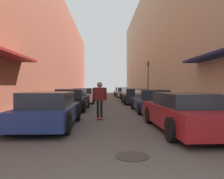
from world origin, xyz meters
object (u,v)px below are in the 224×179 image
Objects in this scene: parked_car_left_0 at (49,110)px; parked_car_right_4 at (123,93)px; parked_car_right_5 at (121,92)px; skateboarder at (100,96)px; parked_car_left_1 at (72,100)px; parked_car_left_2 at (84,96)px; parked_car_right_0 at (184,112)px; parked_car_right_3 at (130,94)px; parked_car_right_2 at (135,96)px; parked_car_left_3 at (88,94)px; manhole_cover at (132,156)px; parked_car_right_1 at (151,101)px; traffic_light at (148,76)px.

parked_car_right_4 is at bearing 77.67° from parked_car_left_0.
parked_car_right_5 is 2.53× the size of skateboarder.
parked_car_left_1 is 1.11× the size of parked_car_left_2.
skateboarder is (-2.83, 2.74, 0.41)m from parked_car_right_0.
parked_car_left_1 is 1.00× the size of parked_car_right_3.
parked_car_right_0 is 1.18× the size of parked_car_right_2.
parked_car_right_2 is (-0.04, 11.12, 0.01)m from parked_car_right_0.
skateboarder is (1.78, 1.90, 0.41)m from parked_car_left_0.
parked_car_left_3 is (0.11, 11.11, -0.02)m from parked_car_left_1.
parked_car_right_5 is at bearing 86.01° from manhole_cover.
parked_car_right_1 is at bearing 44.22° from parked_car_left_0.
parked_car_left_2 is at bearing 109.78° from parked_car_right_0.
traffic_light is (4.54, 11.45, 1.42)m from skateboarder.
parked_car_left_0 is 16.21m from parked_car_right_3.
parked_car_left_3 is 20.45m from manhole_cover.
manhole_cover is (2.46, -20.29, -0.60)m from parked_car_left_3.
skateboarder is at bearing -83.62° from parked_car_left_3.
parked_car_right_5 is at bearing 77.08° from parked_car_left_1.
parked_car_left_1 is at bearing -106.83° from parked_car_right_4.
parked_car_right_0 reaches higher than parked_car_left_3.
parked_car_right_2 is 15.57m from parked_car_right_5.
parked_car_left_2 is at bearing -115.08° from parked_car_right_4.
parked_car_left_0 reaches higher than parked_car_right_3.
parked_car_right_2 reaches higher than manhole_cover.
traffic_light is at bearing -53.75° from parked_car_right_3.
parked_car_right_3 is at bearing 89.68° from parked_car_right_1.
parked_car_right_3 is (0.17, 5.22, -0.02)m from parked_car_right_2.
parked_car_right_2 is 8.84m from skateboarder.
parked_car_right_5 reaches higher than parked_car_right_4.
parked_car_left_2 is 0.92× the size of parked_car_left_3.
parked_car_left_2 is 6.18× the size of manhole_cover.
parked_car_right_2 is (4.46, -6.60, 0.02)m from parked_car_left_3.
parked_car_right_0 is 3.97m from skateboarder.
skateboarder reaches higher than parked_car_right_1.
parked_car_right_0 is at bearing -90.70° from parked_car_right_1.
parked_car_left_0 is 26.26m from parked_car_right_5.
skateboarder is (1.60, -9.60, 0.39)m from parked_car_left_2.
parked_car_right_4 is at bearing 103.15° from traffic_light.
parked_car_left_2 reaches higher than parked_car_right_0.
parked_car_right_2 is at bearing -91.86° from parked_car_right_3.
parked_car_right_0 is 1.27× the size of traffic_light.
parked_car_left_3 is 1.07× the size of parked_car_right_1.
parked_car_right_4 is 0.96× the size of parked_car_right_5.
manhole_cover is (2.57, -3.41, -0.61)m from parked_car_left_0.
parked_car_right_2 is 13.85m from manhole_cover.
parked_car_left_2 is 1.02× the size of parked_car_right_5.
skateboarder is 0.44× the size of traffic_light.
parked_car_left_2 is 0.98× the size of parked_car_right_1.
traffic_light reaches higher than parked_car_right_0.
manhole_cover is at bearing -104.87° from parked_car_right_1.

